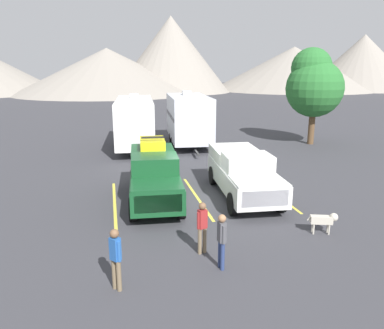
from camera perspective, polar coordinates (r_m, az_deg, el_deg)
The scene contains 14 objects.
ground_plane at distance 15.80m, azimuth 1.22°, elevation -5.62°, with size 240.00×240.00×0.00m, color #38383D.
pickup_truck_a at distance 15.77m, azimuth -5.74°, elevation -1.29°, with size 2.38×5.72×2.56m.
pickup_truck_b at distance 16.39m, azimuth 7.65°, elevation -1.10°, with size 2.50×5.85×1.99m.
lot_stripe_a at distance 15.96m, azimuth -11.62°, elevation -5.71°, with size 0.12×5.50×0.01m, color gold.
lot_stripe_b at distance 16.33m, azimuth 0.75°, elevation -4.93°, with size 0.12×5.50×0.01m, color gold.
lot_stripe_c at distance 17.41m, azimuth 12.03°, elevation -4.01°, with size 0.12×5.50×0.01m, color gold.
camper_trailer_a at distance 26.18m, azimuth -8.63°, elevation 6.64°, with size 3.00×9.18×3.64m.
camper_trailer_b at distance 26.85m, azimuth -0.53°, elevation 7.15°, with size 3.11×7.96×3.79m.
person_a at distance 10.51m, azimuth 4.50°, elevation -10.99°, with size 0.22×0.35×1.60m.
person_b at distance 11.29m, azimuth 1.57°, elevation -9.03°, with size 0.35×0.25×1.62m.
person_c at distance 9.73m, azimuth -11.48°, elevation -13.31°, with size 0.30×0.31×1.64m.
dog at distance 13.49m, azimuth 19.45°, elevation -7.85°, with size 0.98×0.49×0.73m.
tree_a at distance 28.45m, azimuth 17.92°, elevation 11.57°, with size 4.02×4.02×6.79m.
mountain_ridge at distance 86.20m, azimuth -14.73°, elevation 14.35°, with size 150.74×51.74×16.22m.
Camera 1 is at (-3.47, -14.42, 5.44)m, focal length 35.29 mm.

